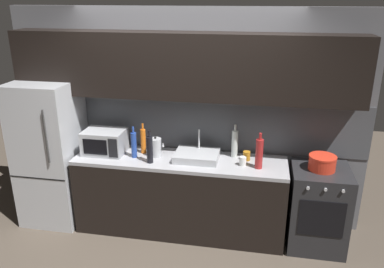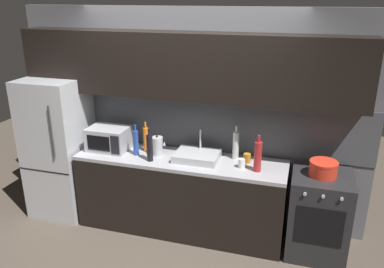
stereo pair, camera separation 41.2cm
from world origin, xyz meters
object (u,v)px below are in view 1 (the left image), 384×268
object	(u,v)px
oven_range	(317,207)
microwave	(105,142)
wine_bottle_dark	(150,149)
wine_bottle_orange	(143,141)
kettle	(156,147)
cooking_pot	(322,163)
wine_bottle_red	(259,153)
wine_bottle_blue	(134,145)
wine_bottle_clear	(235,143)
refrigerator	(51,153)
mug_white	(243,161)
mug_amber	(247,156)

from	to	relation	value
oven_range	microwave	size ratio (longest dim) A/B	1.96
wine_bottle_dark	wine_bottle_orange	distance (m)	0.29
kettle	cooking_pot	world-z (taller)	kettle
wine_bottle_orange	wine_bottle_red	size ratio (longest dim) A/B	0.91
microwave	wine_bottle_blue	distance (m)	0.37
kettle	wine_bottle_red	bearing A→B (deg)	-5.31
kettle	wine_bottle_red	size ratio (longest dim) A/B	0.60
wine_bottle_clear	wine_bottle_red	bearing A→B (deg)	-42.99
wine_bottle_clear	cooking_pot	size ratio (longest dim) A/B	1.35
refrigerator	cooking_pot	bearing A→B (deg)	0.00
wine_bottle_clear	mug_white	distance (m)	0.27
wine_bottle_red	mug_white	distance (m)	0.20
oven_range	mug_white	world-z (taller)	mug_white
kettle	mug_white	bearing A→B (deg)	-4.37
cooking_pot	kettle	bearing A→B (deg)	179.12
wine_bottle_orange	cooking_pot	world-z (taller)	wine_bottle_orange
kettle	wine_bottle_orange	xyz separation A→B (m)	(-0.16, 0.07, 0.04)
cooking_pot	wine_bottle_clear	bearing A→B (deg)	169.13
refrigerator	wine_bottle_clear	distance (m)	2.16
microwave	wine_bottle_orange	xyz separation A→B (m)	(0.43, 0.08, 0.01)
wine_bottle_red	mug_amber	bearing A→B (deg)	126.18
microwave	cooking_pot	xyz separation A→B (m)	(2.39, -0.02, -0.06)
refrigerator	wine_bottle_clear	bearing A→B (deg)	4.71
refrigerator	microwave	distance (m)	0.70
kettle	wine_bottle_clear	size ratio (longest dim) A/B	0.62
kettle	wine_bottle_dark	size ratio (longest dim) A/B	0.65
wine_bottle_blue	mug_white	size ratio (longest dim) A/B	3.60
kettle	mug_white	distance (m)	0.98
wine_bottle_blue	mug_amber	xyz separation A→B (m)	(1.24, 0.15, -0.10)
wine_bottle_dark	mug_amber	bearing A→B (deg)	13.99
mug_white	microwave	bearing A→B (deg)	177.63
wine_bottle_dark	cooking_pot	size ratio (longest dim) A/B	1.30
microwave	wine_bottle_blue	world-z (taller)	wine_bottle_blue
refrigerator	wine_bottle_orange	bearing A→B (deg)	4.92
oven_range	mug_white	xyz separation A→B (m)	(-0.82, -0.05, 0.50)
wine_bottle_blue	wine_bottle_clear	distance (m)	1.12
refrigerator	mug_white	world-z (taller)	refrigerator
refrigerator	mug_amber	bearing A→B (deg)	2.63
microwave	wine_bottle_clear	bearing A→B (deg)	6.17
wine_bottle_clear	wine_bottle_orange	xyz separation A→B (m)	(-1.03, -0.08, -0.01)
oven_range	cooking_pot	bearing A→B (deg)	170.65
microwave	wine_bottle_orange	distance (m)	0.44
cooking_pot	microwave	bearing A→B (deg)	179.56
refrigerator	wine_bottle_dark	distance (m)	1.29
mug_white	wine_bottle_clear	bearing A→B (deg)	115.81
microwave	wine_bottle_clear	xyz separation A→B (m)	(1.47, 0.16, 0.02)
wine_bottle_clear	oven_range	bearing A→B (deg)	-10.86
wine_bottle_dark	wine_bottle_red	bearing A→B (deg)	3.54
wine_bottle_dark	wine_bottle_orange	world-z (taller)	wine_bottle_dark
wine_bottle_orange	kettle	bearing A→B (deg)	-22.49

